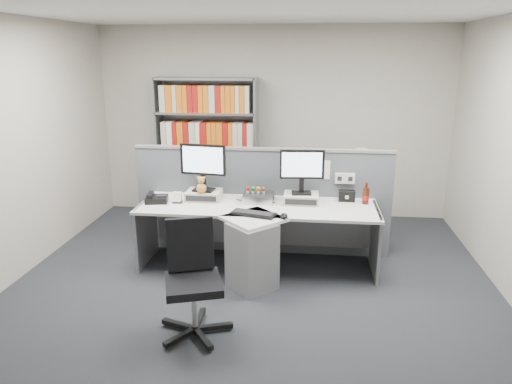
# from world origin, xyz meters

# --- Properties ---
(ground) EXTENTS (5.50, 5.50, 0.00)m
(ground) POSITION_xyz_m (0.00, 0.00, 0.00)
(ground) COLOR #2C2E33
(ground) RESTS_ON ground
(room_shell) EXTENTS (5.04, 5.54, 2.72)m
(room_shell) POSITION_xyz_m (0.00, 0.00, 1.79)
(room_shell) COLOR #B3AC9F
(room_shell) RESTS_ON ground
(partition) EXTENTS (3.00, 0.08, 1.27)m
(partition) POSITION_xyz_m (0.00, 1.25, 0.65)
(partition) COLOR #555960
(partition) RESTS_ON ground
(desk) EXTENTS (2.60, 1.20, 0.72)m
(desk) POSITION_xyz_m (0.00, 0.60, 0.46)
(desk) COLOR silver
(desk) RESTS_ON ground
(monitor_riser_left) EXTENTS (0.38, 0.31, 0.10)m
(monitor_riser_left) POSITION_xyz_m (-0.63, 0.98, 0.77)
(monitor_riser_left) COLOR #BFB89E
(monitor_riser_left) RESTS_ON desk
(monitor_riser_right) EXTENTS (0.38, 0.31, 0.10)m
(monitor_riser_right) POSITION_xyz_m (0.47, 0.98, 0.77)
(monitor_riser_right) COLOR #BFB89E
(monitor_riser_right) RESTS_ON desk
(monitor_left) EXTENTS (0.52, 0.20, 0.53)m
(monitor_left) POSITION_xyz_m (-0.63, 0.98, 1.14)
(monitor_left) COLOR black
(monitor_left) RESTS_ON monitor_riser_left
(monitor_right) EXTENTS (0.48, 0.17, 0.49)m
(monitor_right) POSITION_xyz_m (0.47, 0.98, 1.11)
(monitor_right) COLOR black
(monitor_right) RESTS_ON monitor_riser_right
(desktop_pc) EXTENTS (0.34, 0.30, 0.09)m
(desktop_pc) POSITION_xyz_m (-0.01, 0.98, 0.76)
(desktop_pc) COLOR black
(desktop_pc) RESTS_ON desk
(figurines) EXTENTS (0.23, 0.05, 0.09)m
(figurines) POSITION_xyz_m (-0.04, 0.96, 0.86)
(figurines) COLOR #BFB89E
(figurines) RESTS_ON desktop_pc
(keyboard) EXTENTS (0.49, 0.29, 0.03)m
(keyboard) POSITION_xyz_m (-0.01, 0.49, 0.73)
(keyboard) COLOR black
(keyboard) RESTS_ON desk
(mouse) EXTENTS (0.08, 0.12, 0.05)m
(mouse) POSITION_xyz_m (0.31, 0.43, 0.74)
(mouse) COLOR black
(mouse) RESTS_ON desk
(desk_phone) EXTENTS (0.28, 0.26, 0.10)m
(desk_phone) POSITION_xyz_m (-1.14, 0.81, 0.76)
(desk_phone) COLOR black
(desk_phone) RESTS_ON desk
(desk_calendar) EXTENTS (0.10, 0.08, 0.12)m
(desk_calendar) POSITION_xyz_m (-0.89, 0.81, 0.77)
(desk_calendar) COLOR black
(desk_calendar) RESTS_ON desk
(plush_toy) EXTENTS (0.11, 0.11, 0.19)m
(plush_toy) POSITION_xyz_m (-0.64, 0.88, 0.90)
(plush_toy) COLOR #C88342
(plush_toy) RESTS_ON monitor_riser_left
(speaker) EXTENTS (0.18, 0.10, 0.12)m
(speaker) POSITION_xyz_m (0.97, 1.09, 0.78)
(speaker) COLOR black
(speaker) RESTS_ON desk
(cola_bottle) EXTENTS (0.08, 0.08, 0.25)m
(cola_bottle) POSITION_xyz_m (1.17, 1.01, 0.81)
(cola_bottle) COLOR #3F190A
(cola_bottle) RESTS_ON desk
(shelving_unit) EXTENTS (1.41, 0.40, 2.00)m
(shelving_unit) POSITION_xyz_m (-0.90, 2.44, 0.98)
(shelving_unit) COLOR slate
(shelving_unit) RESTS_ON ground
(filing_cabinet) EXTENTS (0.45, 0.61, 0.70)m
(filing_cabinet) POSITION_xyz_m (1.20, 1.99, 0.35)
(filing_cabinet) COLOR slate
(filing_cabinet) RESTS_ON ground
(desk_fan) EXTENTS (0.27, 0.16, 0.46)m
(desk_fan) POSITION_xyz_m (1.20, 1.99, 0.99)
(desk_fan) COLOR white
(desk_fan) RESTS_ON filing_cabinet
(office_chair) EXTENTS (0.64, 0.62, 0.96)m
(office_chair) POSITION_xyz_m (-0.40, -0.53, 0.51)
(office_chair) COLOR silver
(office_chair) RESTS_ON ground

